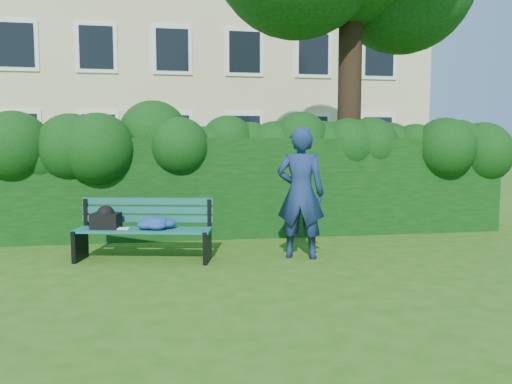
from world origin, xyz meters
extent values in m
plane|color=#295912|center=(0.00, 0.00, 0.00)|extent=(80.00, 80.00, 0.00)
cube|color=beige|center=(0.00, 14.00, 6.00)|extent=(16.00, 8.00, 12.00)
cube|color=white|center=(-6.00, 9.98, 2.00)|extent=(1.30, 0.08, 1.60)
cube|color=black|center=(-6.00, 9.94, 2.00)|extent=(1.05, 0.04, 1.35)
cube|color=white|center=(-3.60, 9.98, 2.00)|extent=(1.30, 0.08, 1.60)
cube|color=black|center=(-3.60, 9.94, 2.00)|extent=(1.05, 0.04, 1.35)
cube|color=white|center=(-1.20, 9.98, 2.00)|extent=(1.30, 0.08, 1.60)
cube|color=black|center=(-1.20, 9.94, 2.00)|extent=(1.05, 0.04, 1.35)
cube|color=white|center=(1.20, 9.98, 2.00)|extent=(1.30, 0.08, 1.60)
cube|color=black|center=(1.20, 9.94, 2.00)|extent=(1.05, 0.04, 1.35)
cube|color=white|center=(3.60, 9.98, 2.00)|extent=(1.30, 0.08, 1.60)
cube|color=black|center=(3.60, 9.94, 2.00)|extent=(1.05, 0.04, 1.35)
cube|color=white|center=(6.00, 9.98, 2.00)|extent=(1.30, 0.08, 1.60)
cube|color=black|center=(6.00, 9.94, 2.00)|extent=(1.05, 0.04, 1.35)
cube|color=white|center=(-6.00, 9.98, 4.80)|extent=(1.30, 0.08, 1.60)
cube|color=black|center=(-6.00, 9.94, 4.80)|extent=(1.05, 0.04, 1.35)
cube|color=white|center=(-3.60, 9.98, 4.80)|extent=(1.30, 0.08, 1.60)
cube|color=black|center=(-3.60, 9.94, 4.80)|extent=(1.05, 0.04, 1.35)
cube|color=white|center=(-1.20, 9.98, 4.80)|extent=(1.30, 0.08, 1.60)
cube|color=black|center=(-1.20, 9.94, 4.80)|extent=(1.05, 0.04, 1.35)
cube|color=white|center=(1.20, 9.98, 4.80)|extent=(1.30, 0.08, 1.60)
cube|color=black|center=(1.20, 9.94, 4.80)|extent=(1.05, 0.04, 1.35)
cube|color=white|center=(3.60, 9.98, 4.80)|extent=(1.30, 0.08, 1.60)
cube|color=black|center=(3.60, 9.94, 4.80)|extent=(1.05, 0.04, 1.35)
cube|color=white|center=(6.00, 9.98, 4.80)|extent=(1.30, 0.08, 1.60)
cube|color=black|center=(6.00, 9.94, 4.80)|extent=(1.05, 0.04, 1.35)
cube|color=#0B330D|center=(0.00, 2.20, 0.90)|extent=(10.00, 1.00, 1.80)
cylinder|color=black|center=(2.33, 2.87, 2.79)|extent=(0.48, 0.48, 5.57)
cube|color=#0F4B46|center=(-1.75, 0.13, 0.45)|extent=(1.94, 0.51, 0.04)
cube|color=#0F4B46|center=(-1.72, 0.24, 0.45)|extent=(1.94, 0.51, 0.04)
cube|color=#0F4B46|center=(-1.70, 0.36, 0.45)|extent=(1.94, 0.51, 0.04)
cube|color=#0F4B46|center=(-1.67, 0.48, 0.45)|extent=(1.94, 0.51, 0.04)
cube|color=#0F4B46|center=(-1.65, 0.56, 0.58)|extent=(1.93, 0.45, 0.10)
cube|color=#0F4B46|center=(-1.65, 0.57, 0.71)|extent=(1.93, 0.45, 0.10)
cube|color=#0F4B46|center=(-1.65, 0.58, 0.84)|extent=(1.93, 0.45, 0.10)
cube|color=black|center=(-2.62, 0.50, 0.22)|extent=(0.16, 0.50, 0.44)
cube|color=black|center=(-2.57, 0.75, 0.65)|extent=(0.07, 0.07, 0.45)
cube|color=black|center=(-2.63, 0.45, 0.44)|extent=(0.15, 0.42, 0.05)
cube|color=black|center=(-0.80, 0.11, 0.22)|extent=(0.16, 0.50, 0.44)
cube|color=black|center=(-0.74, 0.36, 0.65)|extent=(0.07, 0.07, 0.45)
cube|color=black|center=(-0.81, 0.06, 0.44)|extent=(0.15, 0.42, 0.05)
cube|color=white|center=(-1.99, 0.31, 0.48)|extent=(0.20, 0.17, 0.02)
cube|color=black|center=(-2.24, 0.42, 0.58)|extent=(0.45, 0.37, 0.22)
imported|color=navy|center=(0.59, 0.12, 0.97)|extent=(0.83, 0.69, 1.94)
camera|label=1|loc=(-1.29, -6.99, 1.67)|focal=35.00mm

